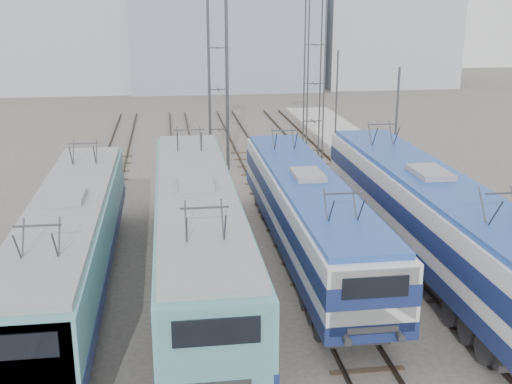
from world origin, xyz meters
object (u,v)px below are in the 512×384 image
at_px(locomotive_far_right, 429,212).
at_px(catenary_tower_west, 218,62).
at_px(locomotive_far_left, 70,239).
at_px(mast_mid, 395,135).
at_px(catenary_tower_east, 315,58).
at_px(locomotive_center_left, 197,226).
at_px(mast_rear, 336,101).
at_px(locomotive_center_right, 308,210).

height_order(locomotive_far_right, catenary_tower_west, catenary_tower_west).
distance_m(locomotive_far_left, mast_mid, 18.20).
bearing_deg(mast_mid, catenary_tower_east, 101.86).
relative_size(locomotive_far_left, locomotive_far_right, 0.93).
relative_size(locomotive_center_left, mast_rear, 2.67).
distance_m(locomotive_center_left, mast_mid, 14.38).
bearing_deg(locomotive_far_right, locomotive_center_left, -178.58).
relative_size(catenary_tower_west, catenary_tower_east, 1.00).
relative_size(locomotive_far_left, mast_mid, 2.49).
relative_size(locomotive_center_left, locomotive_far_right, 1.00).
bearing_deg(locomotive_center_right, locomotive_far_left, -168.04).
height_order(locomotive_center_left, mast_rear, mast_rear).
height_order(locomotive_center_right, catenary_tower_east, catenary_tower_east).
bearing_deg(catenary_tower_east, locomotive_far_left, -123.93).
bearing_deg(catenary_tower_east, mast_rear, 43.60).
xyz_separation_m(locomotive_center_left, mast_rear, (10.85, 21.36, 1.17)).
bearing_deg(catenary_tower_west, locomotive_far_left, -110.88).
bearing_deg(locomotive_far_left, locomotive_center_left, 4.26).
distance_m(locomotive_center_left, mast_rear, 23.99).
bearing_deg(locomotive_far_right, mast_mid, 78.56).
distance_m(catenary_tower_east, mast_rear, 4.28).
relative_size(catenary_tower_east, mast_mid, 1.71).
bearing_deg(mast_mid, catenary_tower_west, 137.07).
height_order(locomotive_far_right, mast_mid, mast_mid).
height_order(locomotive_center_left, locomotive_far_right, locomotive_center_left).
xyz_separation_m(locomotive_center_left, catenary_tower_west, (2.25, 17.36, 4.32)).
distance_m(locomotive_center_left, locomotive_center_right, 4.77).
relative_size(locomotive_far_left, catenary_tower_west, 1.45).
bearing_deg(locomotive_center_left, catenary_tower_east, 65.68).
relative_size(locomotive_far_left, locomotive_center_right, 1.01).
relative_size(catenary_tower_west, mast_rear, 1.71).
relative_size(locomotive_center_left, catenary_tower_east, 1.56).
distance_m(locomotive_center_right, catenary_tower_west, 16.55).
xyz_separation_m(locomotive_far_left, mast_rear, (15.35, 21.70, 1.32)).
bearing_deg(locomotive_far_left, mast_rear, 54.72).
bearing_deg(catenary_tower_east, locomotive_center_right, -103.44).
bearing_deg(mast_rear, catenary_tower_east, -136.40).
bearing_deg(mast_mid, locomotive_center_left, -139.21).
height_order(locomotive_center_left, mast_mid, mast_mid).
relative_size(catenary_tower_east, mast_rear, 1.71).
height_order(locomotive_center_left, catenary_tower_east, catenary_tower_east).
xyz_separation_m(locomotive_center_right, catenary_tower_east, (4.25, 17.79, 4.43)).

